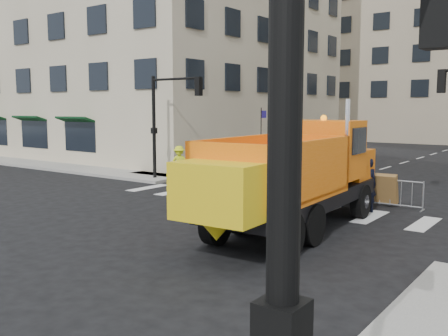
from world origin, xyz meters
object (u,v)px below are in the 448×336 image
Objects in this scene: plow_truck at (293,173)px; cop_c at (339,181)px; worker at (179,162)px; cop_a at (367,185)px; cop_b at (364,186)px.

cop_c is at bearing 2.63° from plow_truck.
cop_c is 1.17× the size of worker.
cop_c is at bearing -40.78° from worker.
cop_a is 1.17× the size of worker.
worker is (-10.27, 1.36, 0.07)m from cop_b.
plow_truck reaches higher than worker.
cop_c is at bearing -55.09° from cop_a.
cop_a reaches higher than cop_c.
cop_c is at bearing 31.61° from cop_b.
cop_a is 1.24m from cop_c.
cop_b is at bearing -95.35° from cop_a.
cop_c is (-0.41, 4.43, -0.81)m from plow_truck.
plow_truck is 4.52m from cop_b.
cop_b reaches higher than worker.
plow_truck reaches higher than cop_c.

